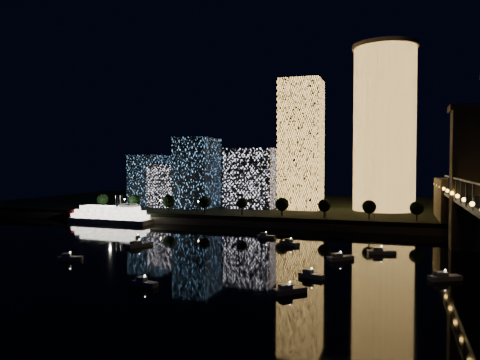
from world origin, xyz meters
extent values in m
plane|color=black|center=(0.00, 0.00, 0.00)|extent=(520.00, 520.00, 0.00)
cube|color=black|center=(0.00, 160.00, 2.50)|extent=(420.00, 160.00, 5.00)
cube|color=#6B5E4C|center=(0.00, 82.00, 1.50)|extent=(420.00, 6.00, 3.00)
cylinder|color=#FFB451|center=(34.99, 131.49, 47.74)|extent=(32.00, 32.00, 85.48)
cylinder|color=#6B5E4C|center=(34.99, 131.49, 91.48)|extent=(34.00, 34.00, 2.00)
cube|color=#FFB451|center=(-8.44, 126.35, 40.29)|extent=(22.18, 22.18, 70.58)
cube|color=silver|center=(-36.58, 125.55, 21.74)|extent=(27.20, 23.02, 33.48)
cube|color=#5194DD|center=(-66.25, 116.07, 24.74)|extent=(19.74, 25.66, 39.48)
cube|color=silver|center=(-80.66, 116.66, 17.27)|extent=(24.54, 22.31, 24.54)
cube|color=#5194DD|center=(-97.47, 120.51, 19.96)|extent=(21.38, 23.52, 29.93)
cube|color=#6B5E4C|center=(65.00, 50.00, 24.00)|extent=(11.00, 9.00, 48.00)
cube|color=#6B5E4C|center=(65.00, 50.00, 49.00)|extent=(13.00, 11.00, 2.00)
cube|color=#17264A|center=(60.00, 0.00, 25.00)|extent=(0.50, 150.00, 0.50)
cube|color=#6B5E4C|center=(65.00, 100.00, 11.50)|extent=(12.00, 40.00, 23.00)
cube|color=#17264A|center=(60.00, 12.00, 21.50)|extent=(0.50, 0.50, 7.00)
cube|color=#17264A|center=(60.00, 36.00, 21.50)|extent=(0.50, 0.50, 7.00)
cube|color=#17264A|center=(60.00, 60.00, 21.50)|extent=(0.50, 0.50, 7.00)
sphere|color=#FFA838|center=(59.50, 0.00, 19.80)|extent=(1.20, 1.20, 1.20)
sphere|color=#FFA838|center=(59.50, 45.00, 19.80)|extent=(1.20, 1.20, 1.20)
sphere|color=#FFA838|center=(59.50, 90.00, 19.80)|extent=(1.20, 1.20, 1.20)
cube|color=silver|center=(-95.62, 73.57, 1.12)|extent=(45.13, 12.08, 2.24)
cube|color=white|center=(-95.62, 73.57, 3.26)|extent=(41.37, 11.00, 2.05)
cube|color=white|center=(-95.62, 73.57, 5.31)|extent=(37.60, 9.91, 2.05)
cube|color=white|center=(-95.62, 73.57, 7.36)|extent=(31.97, 8.75, 2.05)
cube|color=silver|center=(-84.44, 73.11, 9.14)|extent=(7.68, 5.89, 1.68)
cylinder|color=black|center=(-90.11, 71.48, 11.19)|extent=(1.31, 1.31, 5.59)
cylinder|color=black|center=(-89.96, 75.21, 11.19)|extent=(1.31, 1.31, 5.59)
cylinder|color=maroon|center=(-117.97, 74.49, 2.80)|extent=(6.86, 8.65, 6.53)
cube|color=silver|center=(5.13, 38.67, 0.60)|extent=(7.16, 6.01, 1.20)
cube|color=silver|center=(4.26, 39.30, 1.70)|extent=(3.12, 2.97, 1.00)
sphere|color=white|center=(5.13, 38.67, 2.60)|extent=(0.36, 0.36, 0.36)
cube|color=silver|center=(-46.09, 18.77, 0.60)|extent=(6.77, 10.29, 1.20)
cube|color=silver|center=(-46.67, 17.42, 1.70)|extent=(3.71, 4.18, 1.00)
sphere|color=white|center=(-46.09, 18.77, 2.60)|extent=(0.36, 0.36, 0.36)
cube|color=silver|center=(18.59, -23.73, 0.60)|extent=(7.43, 7.34, 1.20)
cube|color=silver|center=(17.74, -24.56, 1.70)|extent=(3.42, 3.40, 1.00)
sphere|color=white|center=(18.59, -23.73, 2.60)|extent=(0.36, 0.36, 0.36)
cube|color=silver|center=(53.65, 0.86, 0.60)|extent=(8.69, 6.62, 1.20)
cube|color=silver|center=(52.55, 0.22, 1.70)|extent=(3.67, 3.40, 1.00)
sphere|color=white|center=(53.65, 0.86, 2.60)|extent=(0.36, 0.36, 0.36)
cube|color=silver|center=(-7.64, 51.15, 0.60)|extent=(7.27, 2.74, 1.20)
cube|color=silver|center=(-8.70, 51.21, 1.70)|extent=(2.61, 2.01, 1.00)
sphere|color=white|center=(-7.64, 51.15, 2.60)|extent=(0.36, 0.36, 0.36)
cube|color=silver|center=(37.11, 31.87, 0.60)|extent=(9.44, 5.20, 1.20)
cube|color=silver|center=(35.81, 31.50, 1.70)|extent=(3.66, 3.10, 1.00)
sphere|color=white|center=(37.11, 31.87, 2.60)|extent=(0.36, 0.36, 0.36)
cube|color=silver|center=(-53.65, -9.37, 0.60)|extent=(7.71, 5.17, 1.20)
cube|color=silver|center=(-54.66, -9.83, 1.70)|extent=(3.14, 2.81, 1.00)
sphere|color=white|center=(-53.65, -9.37, 2.60)|extent=(0.36, 0.36, 0.36)
cube|color=silver|center=(-52.93, 29.12, 0.60)|extent=(4.93, 6.33, 1.20)
cube|color=silver|center=(-52.44, 28.32, 1.70)|extent=(2.51, 2.69, 1.00)
sphere|color=white|center=(-52.93, 29.12, 2.60)|extent=(0.36, 0.36, 0.36)
cube|color=silver|center=(25.39, 17.57, 0.60)|extent=(8.11, 7.48, 1.20)
cube|color=silver|center=(24.43, 16.76, 1.70)|extent=(3.64, 3.56, 1.00)
sphere|color=white|center=(25.39, 17.57, 2.60)|extent=(0.36, 0.36, 0.36)
cube|color=silver|center=(-16.25, -28.86, 0.60)|extent=(6.99, 3.31, 1.20)
cube|color=silver|center=(-17.24, -28.68, 1.70)|extent=(2.62, 2.14, 1.00)
sphere|color=white|center=(-16.25, -28.86, 2.60)|extent=(0.36, 0.36, 0.36)
cube|color=silver|center=(20.87, -7.92, 0.60)|extent=(7.10, 4.21, 1.20)
cube|color=silver|center=(19.90, -7.60, 1.70)|extent=(2.81, 2.42, 1.00)
sphere|color=white|center=(20.87, -7.92, 2.60)|extent=(0.36, 0.36, 0.36)
cylinder|color=black|center=(-110.00, 88.00, 7.00)|extent=(0.70, 0.70, 4.00)
sphere|color=black|center=(-110.00, 88.00, 10.50)|extent=(6.22, 6.22, 6.22)
cylinder|color=black|center=(-90.00, 88.00, 7.00)|extent=(0.70, 0.70, 4.00)
sphere|color=black|center=(-90.00, 88.00, 10.50)|extent=(6.20, 6.20, 6.20)
cylinder|color=black|center=(-70.00, 88.00, 7.00)|extent=(0.70, 0.70, 4.00)
sphere|color=black|center=(-70.00, 88.00, 10.50)|extent=(6.41, 6.41, 6.41)
cylinder|color=black|center=(-50.00, 88.00, 7.00)|extent=(0.70, 0.70, 4.00)
sphere|color=black|center=(-50.00, 88.00, 10.50)|extent=(5.81, 5.81, 5.81)
cylinder|color=black|center=(-30.00, 88.00, 7.00)|extent=(0.70, 0.70, 4.00)
sphere|color=black|center=(-30.00, 88.00, 10.50)|extent=(5.56, 5.56, 5.56)
cylinder|color=black|center=(-10.00, 88.00, 7.00)|extent=(0.70, 0.70, 4.00)
sphere|color=black|center=(-10.00, 88.00, 10.50)|extent=(6.52, 6.52, 6.52)
cylinder|color=black|center=(10.00, 88.00, 7.00)|extent=(0.70, 0.70, 4.00)
sphere|color=black|center=(10.00, 88.00, 10.50)|extent=(5.92, 5.92, 5.92)
cylinder|color=black|center=(30.00, 88.00, 7.00)|extent=(0.70, 0.70, 4.00)
sphere|color=black|center=(30.00, 88.00, 10.50)|extent=(6.23, 6.23, 6.23)
cylinder|color=black|center=(50.00, 88.00, 7.00)|extent=(0.70, 0.70, 4.00)
sphere|color=black|center=(50.00, 88.00, 10.50)|extent=(6.05, 6.05, 6.05)
cylinder|color=black|center=(-100.00, 94.00, 7.50)|extent=(0.24, 0.24, 5.00)
sphere|color=#FFCC7F|center=(-100.00, 94.00, 10.30)|extent=(0.70, 0.70, 0.70)
cylinder|color=black|center=(-78.00, 94.00, 7.50)|extent=(0.24, 0.24, 5.00)
sphere|color=#FFCC7F|center=(-78.00, 94.00, 10.30)|extent=(0.70, 0.70, 0.70)
cylinder|color=black|center=(-56.00, 94.00, 7.50)|extent=(0.24, 0.24, 5.00)
sphere|color=#FFCC7F|center=(-56.00, 94.00, 10.30)|extent=(0.70, 0.70, 0.70)
cylinder|color=black|center=(-34.00, 94.00, 7.50)|extent=(0.24, 0.24, 5.00)
sphere|color=#FFCC7F|center=(-34.00, 94.00, 10.30)|extent=(0.70, 0.70, 0.70)
cylinder|color=black|center=(-12.00, 94.00, 7.50)|extent=(0.24, 0.24, 5.00)
sphere|color=#FFCC7F|center=(-12.00, 94.00, 10.30)|extent=(0.70, 0.70, 0.70)
cylinder|color=black|center=(10.00, 94.00, 7.50)|extent=(0.24, 0.24, 5.00)
sphere|color=#FFCC7F|center=(10.00, 94.00, 10.30)|extent=(0.70, 0.70, 0.70)
cylinder|color=black|center=(32.00, 94.00, 7.50)|extent=(0.24, 0.24, 5.00)
sphere|color=#FFCC7F|center=(32.00, 94.00, 10.30)|extent=(0.70, 0.70, 0.70)
camera|label=1|loc=(41.65, -128.29, 29.82)|focal=35.00mm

